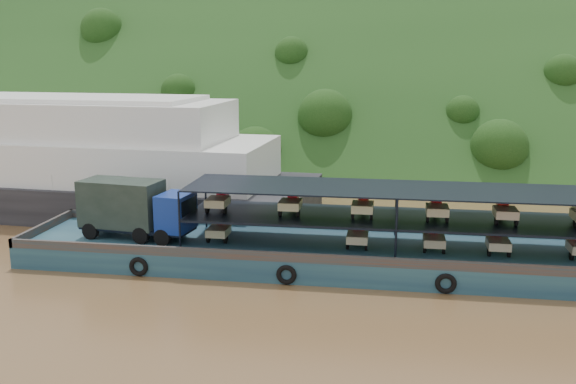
# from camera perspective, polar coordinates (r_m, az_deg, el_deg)

# --- Properties ---
(ground) EXTENTS (160.00, 160.00, 0.00)m
(ground) POSITION_cam_1_polar(r_m,az_deg,el_deg) (37.76, 2.28, -5.81)
(ground) COLOR brown
(ground) RESTS_ON ground
(hillside) EXTENTS (140.00, 39.60, 39.60)m
(hillside) POSITION_cam_1_polar(r_m,az_deg,el_deg) (72.72, 5.75, 2.93)
(hillside) COLOR #193A15
(hillside) RESTS_ON ground
(cargo_barge) EXTENTS (35.00, 7.18, 4.55)m
(cargo_barge) POSITION_cam_1_polar(r_m,az_deg,el_deg) (36.16, 2.55, -4.76)
(cargo_barge) COLOR #142E47
(cargo_barge) RESTS_ON ground
(passenger_ferry) EXTENTS (42.98, 12.96, 8.60)m
(passenger_ferry) POSITION_cam_1_polar(r_m,az_deg,el_deg) (52.63, -21.43, 2.68)
(passenger_ferry) COLOR black
(passenger_ferry) RESTS_ON ground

